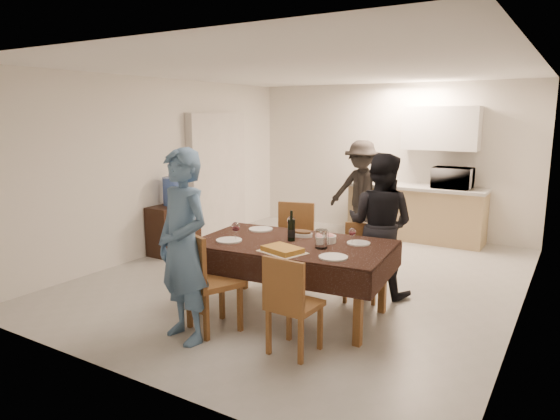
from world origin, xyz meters
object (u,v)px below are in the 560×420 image
(dining_table, at_px, (293,246))
(console, at_px, (174,229))
(person_far, at_px, (380,225))
(wine_bottle, at_px, (291,226))
(microwave, at_px, (453,178))
(savoury_tart, at_px, (282,250))
(water_jug, at_px, (172,191))
(person_near, at_px, (183,246))
(water_pitcher, at_px, (321,239))
(person_kitchen, at_px, (361,190))

(dining_table, xyz_separation_m, console, (-2.72, 1.11, -0.37))
(person_far, bearing_deg, wine_bottle, 60.40)
(console, xyz_separation_m, wine_bottle, (2.67, -1.06, 0.57))
(console, bearing_deg, microwave, 38.48)
(savoury_tart, bearing_deg, water_jug, 152.19)
(microwave, relative_size, person_near, 0.34)
(dining_table, xyz_separation_m, water_pitcher, (0.35, -0.05, 0.13))
(person_far, height_order, person_kitchen, person_kitchen)
(wine_bottle, distance_m, savoury_tart, 0.47)
(microwave, bearing_deg, person_kitchen, 18.25)
(console, bearing_deg, wine_bottle, -21.60)
(water_jug, relative_size, person_kitchen, 0.25)
(console, distance_m, savoury_tart, 3.22)
(water_pitcher, relative_size, person_far, 0.11)
(person_kitchen, bearing_deg, water_jug, -132.27)
(dining_table, distance_m, wine_bottle, 0.21)
(person_far, bearing_deg, person_near, 63.72)
(console, distance_m, person_kitchen, 3.13)
(person_near, height_order, person_kitchen, person_near)
(console, xyz_separation_m, water_pitcher, (3.07, -1.16, 0.50))
(water_pitcher, xyz_separation_m, person_far, (0.20, 1.10, -0.04))
(water_jug, bearing_deg, person_far, -1.00)
(microwave, bearing_deg, savoury_tart, 81.58)
(person_near, relative_size, person_kitchen, 1.08)
(person_near, bearing_deg, savoury_tart, 60.99)
(water_jug, bearing_deg, console, 0.00)
(wine_bottle, relative_size, person_kitchen, 0.19)
(person_kitchen, bearing_deg, person_far, -63.11)
(wine_bottle, relative_size, person_near, 0.18)
(person_near, relative_size, person_far, 1.08)
(water_pitcher, relative_size, person_kitchen, 0.11)
(console, relative_size, savoury_tart, 1.88)
(console, relative_size, person_near, 0.45)
(water_pitcher, distance_m, person_kitchen, 3.58)
(dining_table, relative_size, console, 2.61)
(console, height_order, person_near, person_near)
(water_pitcher, xyz_separation_m, person_near, (-0.90, -1.00, 0.03))
(console, height_order, water_pitcher, water_pitcher)
(microwave, bearing_deg, person_far, 86.41)
(dining_table, distance_m, water_pitcher, 0.38)
(savoury_tart, bearing_deg, console, 152.19)
(dining_table, xyz_separation_m, person_kitchen, (-0.64, 3.40, 0.09))
(wine_bottle, bearing_deg, person_near, -114.44)
(console, relative_size, person_far, 0.48)
(water_jug, relative_size, savoury_tart, 0.99)
(wine_bottle, height_order, person_near, person_near)
(console, xyz_separation_m, person_far, (3.27, -0.06, 0.46))
(water_jug, distance_m, wine_bottle, 2.87)
(console, bearing_deg, water_pitcher, -20.65)
(console, bearing_deg, person_far, -1.00)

